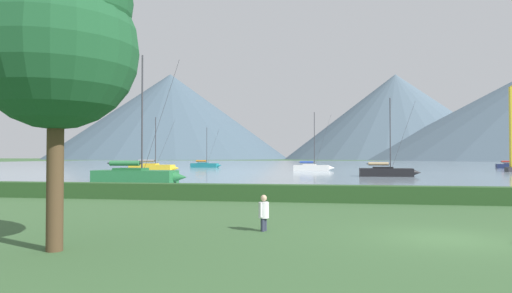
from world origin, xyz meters
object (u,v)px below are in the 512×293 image
sailboat_slip_0 (312,167)px  sailboat_slip_2 (387,171)px  sailboat_slip_4 (512,166)px  park_tree (61,39)px  sailboat_slip_5 (153,167)px  sailboat_slip_1 (205,165)px  sailboat_slip_3 (136,175)px  person_seated_viewer (264,211)px

sailboat_slip_0 → sailboat_slip_2: sailboat_slip_0 is taller
sailboat_slip_4 → park_tree: 103.82m
sailboat_slip_4 → sailboat_slip_5: 74.67m
sailboat_slip_4 → park_tree: park_tree is taller
sailboat_slip_1 → sailboat_slip_4: sailboat_slip_1 is taller
sailboat_slip_3 → sailboat_slip_1: bearing=100.2°
sailboat_slip_4 → park_tree: (-44.56, -93.63, 5.24)m
sailboat_slip_0 → sailboat_slip_2: bearing=-63.7°
sailboat_slip_3 → person_seated_viewer: size_ratio=9.86×
sailboat_slip_1 → park_tree: (22.22, -90.66, 5.21)m
sailboat_slip_2 → sailboat_slip_5: size_ratio=1.09×
park_tree → sailboat_slip_2: bearing=74.2°
sailboat_slip_4 → park_tree: bearing=-106.9°
sailboat_slip_0 → sailboat_slip_1: size_ratio=1.14×
sailboat_slip_5 → sailboat_slip_1: bearing=88.3°
sailboat_slip_4 → sailboat_slip_2: bearing=-116.1°
sailboat_slip_0 → sailboat_slip_5: sailboat_slip_0 is taller
park_tree → sailboat_slip_3: bearing=110.8°
sailboat_slip_1 → sailboat_slip_4: (66.78, 2.97, -0.03)m
sailboat_slip_1 → person_seated_viewer: sailboat_slip_1 is taller
sailboat_slip_5 → sailboat_slip_0: bearing=19.5°
sailboat_slip_2 → park_tree: bearing=-105.7°
person_seated_viewer → sailboat_slip_0: bearing=106.8°
sailboat_slip_1 → sailboat_slip_4: bearing=3.9°
sailboat_slip_1 → person_seated_viewer: 90.58m
sailboat_slip_1 → park_tree: sailboat_slip_1 is taller
sailboat_slip_5 → park_tree: (23.22, -62.31, 5.11)m
sailboat_slip_0 → person_seated_viewer: (1.66, -67.29, 0.06)m
sailboat_slip_2 → sailboat_slip_3: bearing=-142.4°
sailboat_slip_2 → park_tree: sailboat_slip_2 is taller
sailboat_slip_3 → person_seated_viewer: 30.43m
park_tree → person_seated_viewer: bearing=40.6°
sailboat_slip_0 → sailboat_slip_1: bearing=143.8°
sailboat_slip_0 → sailboat_slip_2: 24.56m
sailboat_slip_2 → person_seated_viewer: (-8.98, -45.15, 0.04)m
sailboat_slip_3 → sailboat_slip_5: (-11.83, 32.39, -0.06)m
sailboat_slip_4 → sailboat_slip_5: bearing=-146.6°
sailboat_slip_2 → sailboat_slip_3: 31.97m
sailboat_slip_0 → sailboat_slip_1: 31.89m
person_seated_viewer → sailboat_slip_2: bearing=94.1°
sailboat_slip_0 → sailboat_slip_4: 46.79m
sailboat_slip_2 → sailboat_slip_5: 39.35m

